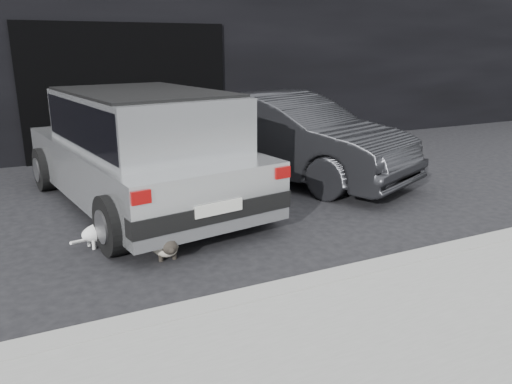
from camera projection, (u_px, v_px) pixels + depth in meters
name	position (u px, v px, depth m)	size (l,w,h in m)	color
ground	(125.00, 223.00, 6.33)	(80.00, 80.00, 0.00)	black
building_facade	(105.00, 30.00, 11.23)	(34.00, 4.00, 5.00)	black
garage_opening	(128.00, 92.00, 9.83)	(4.00, 0.10, 2.60)	black
curb	(296.00, 289.00, 4.50)	(18.00, 0.25, 0.12)	gray
sidewalk	(384.00, 362.00, 3.46)	(18.00, 2.20, 0.11)	gray
silver_hatchback	(141.00, 144.00, 6.81)	(2.67, 4.61, 1.61)	#B8BBBD
second_car	(287.00, 137.00, 8.32)	(1.50, 4.31, 1.42)	black
cat_siamese	(164.00, 244.00, 5.31)	(0.31, 0.86, 0.30)	beige
cat_white	(106.00, 230.00, 5.64)	(0.70, 0.37, 0.34)	white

